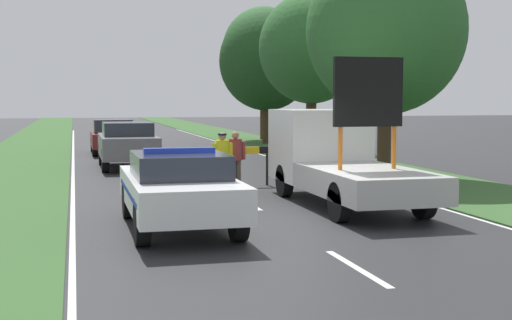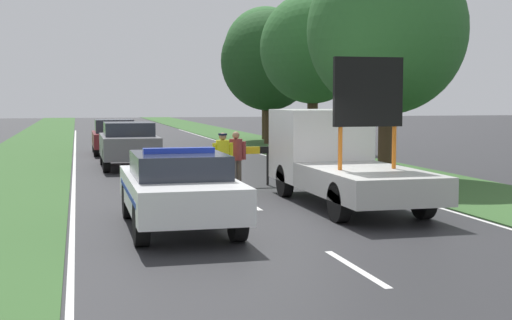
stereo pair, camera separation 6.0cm
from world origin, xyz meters
name	(u,v)px [view 1 (the left image)]	position (x,y,z in m)	size (l,w,h in m)	color
ground_plane	(282,223)	(0.00, 0.00, 0.00)	(160.00, 160.00, 0.00)	#28282B
lane_markings	(186,165)	(0.00, 12.51, 0.00)	(8.09, 62.18, 0.01)	silver
grass_verge_left	(27,153)	(-6.00, 20.00, 0.01)	(3.80, 120.00, 0.03)	#38602D
grass_verge_right	(284,148)	(6.00, 20.00, 0.01)	(3.80, 120.00, 0.03)	#38602D
police_car	(179,188)	(-2.05, -0.07, 0.78)	(1.89, 4.75, 1.54)	white
work_truck	(336,157)	(2.05, 2.48, 1.07)	(2.06, 6.08, 3.31)	white
road_barrier	(218,154)	(-0.08, 6.05, 0.93)	(3.55, 0.08, 1.10)	black
police_officer	(222,156)	(-0.15, 5.08, 0.92)	(0.56, 0.35, 1.55)	#191E38
pedestrian_civilian	(235,155)	(0.31, 5.55, 0.91)	(0.56, 0.35, 1.56)	brown
traffic_cone_near_police	(335,177)	(3.18, 5.50, 0.24)	(0.35, 0.35, 0.49)	black
traffic_cone_centre_front	(138,175)	(-2.22, 6.68, 0.32)	(0.47, 0.47, 0.65)	black
queued_car_suv_grey	(127,144)	(-2.12, 12.13, 0.86)	(1.90, 4.43, 1.62)	slate
queued_car_wagon_maroon	(113,136)	(-2.28, 18.88, 0.78)	(1.85, 4.38, 1.53)	maroon
roadside_tree_near_left	(311,49)	(5.25, 13.74, 4.42)	(4.18, 4.18, 6.64)	#42301E
roadside_tree_near_right	(264,51)	(7.02, 27.69, 5.26)	(4.90, 4.90, 7.85)	#42301E
roadside_tree_mid_left	(313,36)	(6.95, 18.54, 5.34)	(2.86, 2.86, 6.92)	#42301E
roadside_tree_mid_right	(266,61)	(6.11, 23.71, 4.45)	(5.06, 5.06, 7.12)	#42301E
roadside_tree_far_left	(386,31)	(5.30, 6.88, 4.49)	(4.84, 4.84, 7.05)	#42301E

